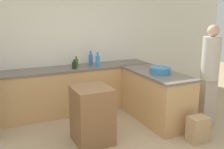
# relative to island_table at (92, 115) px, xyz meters

# --- Properties ---
(wall_back) EXTENTS (8.00, 0.06, 2.70)m
(wall_back) POSITION_rel_island_table_xyz_m (0.17, 1.69, 0.90)
(wall_back) COLOR silver
(wall_back) RESTS_ON ground_plane
(counter_back) EXTENTS (3.15, 0.62, 0.94)m
(counter_back) POSITION_rel_island_table_xyz_m (0.17, 1.36, 0.02)
(counter_back) COLOR tan
(counter_back) RESTS_ON ground_plane
(counter_peninsula) EXTENTS (0.69, 1.56, 0.94)m
(counter_peninsula) POSITION_rel_island_table_xyz_m (1.40, 0.31, 0.02)
(counter_peninsula) COLOR tan
(counter_peninsula) RESTS_ON ground_plane
(island_table) EXTENTS (0.56, 0.60, 0.90)m
(island_table) POSITION_rel_island_table_xyz_m (0.00, 0.00, 0.00)
(island_table) COLOR brown
(island_table) RESTS_ON ground_plane
(mixing_bowl) EXTENTS (0.37, 0.37, 0.12)m
(mixing_bowl) POSITION_rel_island_table_xyz_m (1.37, 0.16, 0.55)
(mixing_bowl) COLOR teal
(mixing_bowl) RESTS_ON counter_peninsula
(dish_soap_bottle) EXTENTS (0.09, 0.09, 0.29)m
(dish_soap_bottle) POSITION_rel_island_table_xyz_m (0.59, 1.23, 0.60)
(dish_soap_bottle) COLOR #338CBF
(dish_soap_bottle) RESTS_ON counter_back
(water_bottle_blue) EXTENTS (0.08, 0.08, 0.30)m
(water_bottle_blue) POSITION_rel_island_table_xyz_m (0.51, 1.39, 0.61)
(water_bottle_blue) COLOR #386BB7
(water_bottle_blue) RESTS_ON counter_back
(olive_oil_bottle) EXTENTS (0.08, 0.08, 0.20)m
(olive_oil_bottle) POSITION_rel_island_table_xyz_m (0.20, 1.40, 0.57)
(olive_oil_bottle) COLOR #475B1E
(olive_oil_bottle) RESTS_ON counter_back
(wine_bottle_dark) EXTENTS (0.09, 0.09, 0.18)m
(wine_bottle_dark) POSITION_rel_island_table_xyz_m (0.10, 1.22, 0.56)
(wine_bottle_dark) COLOR black
(wine_bottle_dark) RESTS_ON counter_back
(person_at_peninsula) EXTENTS (0.30, 0.30, 1.81)m
(person_at_peninsula) POSITION_rel_island_table_xyz_m (2.07, -0.30, 0.55)
(person_at_peninsula) COLOR #ADA38E
(person_at_peninsula) RESTS_ON ground_plane
(paper_bag) EXTENTS (0.31, 0.23, 0.42)m
(paper_bag) POSITION_rel_island_table_xyz_m (1.51, -0.71, -0.24)
(paper_bag) COLOR tan
(paper_bag) RESTS_ON ground_plane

